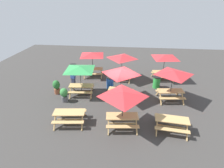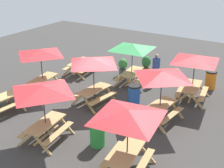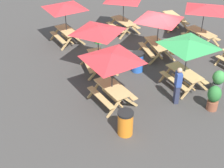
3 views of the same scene
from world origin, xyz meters
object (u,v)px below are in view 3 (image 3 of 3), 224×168
object	(u,v)px
picnic_table_2	(173,18)
person_standing	(178,85)
picnic_table_1	(112,60)
trash_bin_orange	(125,123)
picnic_table_0	(188,46)
picnic_table_6	(124,0)
potted_plant_0	(218,80)
picnic_table_8	(205,10)
trash_bin_green	(99,34)
picnic_table_7	(98,33)
potted_plant_1	(214,97)
picnic_table_4	(65,9)
picnic_table_5	(159,21)
trash_bin_blue	(138,62)

from	to	relation	value
picnic_table_2	person_standing	distance (m)	8.22
picnic_table_1	trash_bin_orange	bearing A→B (deg)	-18.72
picnic_table_0	person_standing	distance (m)	1.75
picnic_table_2	picnic_table_6	distance (m)	3.60
picnic_table_6	potted_plant_0	xyz separation A→B (m)	(7.50, 0.97, -1.43)
picnic_table_8	picnic_table_2	bearing A→B (deg)	173.96
picnic_table_2	trash_bin_orange	bearing A→B (deg)	-36.45
picnic_table_1	trash_bin_green	distance (m)	6.06
picnic_table_7	trash_bin_green	distance (m)	3.50
picnic_table_8	potted_plant_1	world-z (taller)	picnic_table_8
picnic_table_1	picnic_table_4	bearing A→B (deg)	171.24
picnic_table_6	picnic_table_1	bearing A→B (deg)	-36.22
picnic_table_7	potted_plant_0	size ratio (longest dim) A/B	2.27
picnic_table_4	trash_bin_green	bearing A→B (deg)	58.83
picnic_table_5	picnic_table_7	bearing A→B (deg)	-80.92
potted_plant_0	picnic_table_7	bearing A→B (deg)	-133.40
trash_bin_green	potted_plant_1	size ratio (longest dim) A/B	0.89
trash_bin_green	picnic_table_6	bearing A→B (deg)	111.63
picnic_table_7	trash_bin_orange	size ratio (longest dim) A/B	2.38
picnic_table_4	potted_plant_1	world-z (taller)	picnic_table_4
person_standing	trash_bin_green	bearing A→B (deg)	-153.95
picnic_table_7	trash_bin_green	xyz separation A→B (m)	(-2.93, 1.21, -1.49)
picnic_table_2	person_standing	xyz separation A→B (m)	(6.93, -4.40, 0.32)
picnic_table_4	picnic_table_5	distance (m)	5.19
picnic_table_1	potted_plant_1	size ratio (longest dim) A/B	2.54
picnic_table_6	picnic_table_0	bearing A→B (deg)	-8.13
picnic_table_4	picnic_table_7	distance (m)	3.69
picnic_table_4	potted_plant_0	size ratio (longest dim) A/B	2.73
picnic_table_8	person_standing	distance (m)	6.19
picnic_table_6	potted_plant_1	bearing A→B (deg)	-7.34
picnic_table_4	picnic_table_1	bearing A→B (deg)	-7.79
potted_plant_0	person_standing	bearing A→B (deg)	-90.82
picnic_table_4	person_standing	distance (m)	7.92
trash_bin_orange	potted_plant_1	xyz separation A→B (m)	(0.12, 3.86, 0.11)
trash_bin_orange	picnic_table_7	bearing A→B (deg)	169.75
trash_bin_blue	potted_plant_1	distance (m)	4.17
picnic_table_7	person_standing	xyz separation A→B (m)	(3.80, 1.94, -1.10)
trash_bin_green	trash_bin_orange	xyz separation A→B (m)	(7.60, -2.06, 0.00)
trash_bin_orange	potted_plant_0	distance (m)	4.97
picnic_table_6	potted_plant_0	size ratio (longest dim) A/B	2.27
picnic_table_5	picnic_table_2	bearing A→B (deg)	141.85
picnic_table_6	person_standing	size ratio (longest dim) A/B	1.40
picnic_table_4	trash_bin_blue	world-z (taller)	picnic_table_4
picnic_table_6	potted_plant_1	world-z (taller)	picnic_table_6
picnic_table_5	trash_bin_orange	size ratio (longest dim) A/B	2.38
trash_bin_green	picnic_table_2	bearing A→B (deg)	92.25
person_standing	picnic_table_1	bearing A→B (deg)	-94.66
picnic_table_0	trash_bin_green	size ratio (longest dim) A/B	2.87
picnic_table_0	person_standing	size ratio (longest dim) A/B	1.69
picnic_table_7	picnic_table_1	bearing A→B (deg)	-4.35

